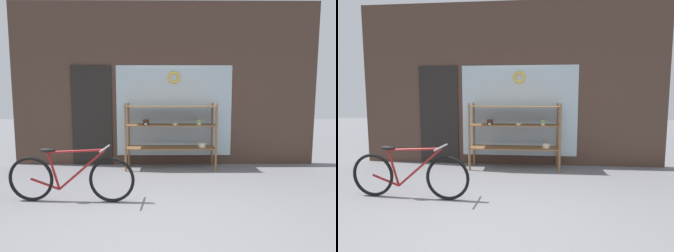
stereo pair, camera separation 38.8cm
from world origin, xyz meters
TOP-DOWN VIEW (x-y plane):
  - ground_plane at (0.00, 0.00)m, footprint 30.00×30.00m
  - storefront_facade at (-0.04, 2.84)m, footprint 6.40×0.13m
  - display_case at (0.15, 2.46)m, footprint 1.79×0.48m
  - bicycle at (-1.28, 0.75)m, footprint 1.75×0.46m

SIDE VIEW (x-z plane):
  - ground_plane at x=0.00m, z-range 0.00..0.00m
  - bicycle at x=-1.28m, z-range -0.04..0.72m
  - display_case at x=0.15m, z-range 0.16..1.48m
  - storefront_facade at x=-0.04m, z-range -0.04..3.36m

